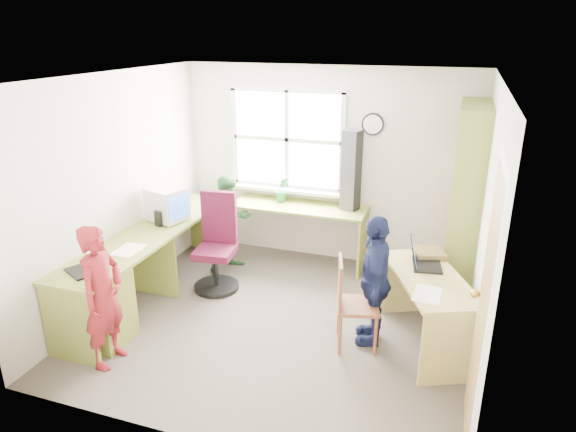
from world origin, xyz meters
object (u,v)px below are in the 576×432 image
object	(u,v)px
swivel_chair	(217,248)
wooden_chair	(351,300)
cd_tower	(351,171)
person_red	(103,297)
person_navy	(375,280)
right_desk	(428,296)
laptop_left	(87,265)
bookshelf	(464,209)
person_green	(231,224)
crt_monitor	(167,204)
potted_plant	(283,190)
l_desk	(149,274)
laptop_right	(421,260)

from	to	relation	value
swivel_chair	wooden_chair	bearing A→B (deg)	-28.98
swivel_chair	cd_tower	world-z (taller)	cd_tower
person_red	person_navy	xyz separation A→B (m)	(2.14, 1.08, -0.02)
right_desk	laptop_left	distance (m)	3.08
right_desk	wooden_chair	size ratio (longest dim) A/B	1.55
wooden_chair	cd_tower	size ratio (longest dim) A/B	0.90
bookshelf	person_green	world-z (taller)	bookshelf
right_desk	crt_monitor	world-z (taller)	crt_monitor
potted_plant	person_green	size ratio (longest dim) A/B	0.27
l_desk	right_desk	world-z (taller)	l_desk
wooden_chair	person_green	world-z (taller)	person_green
laptop_right	potted_plant	world-z (taller)	potted_plant
person_red	laptop_left	bearing A→B (deg)	55.04
swivel_chair	cd_tower	size ratio (longest dim) A/B	1.15
potted_plant	swivel_chair	bearing A→B (deg)	-113.56
person_green	person_red	bearing A→B (deg)	-159.14
l_desk	cd_tower	bearing A→B (deg)	46.85
person_navy	swivel_chair	bearing A→B (deg)	-114.56
potted_plant	person_green	world-z (taller)	person_green
swivel_chair	crt_monitor	bearing A→B (deg)	177.18
right_desk	person_navy	distance (m)	0.50
laptop_right	person_green	world-z (taller)	person_green
bookshelf	person_navy	distance (m)	1.45
wooden_chair	laptop_left	distance (m)	2.39
person_navy	potted_plant	bearing A→B (deg)	-145.68
bookshelf	laptop_right	xyz separation A→B (m)	(-0.34, -0.91, -0.24)
laptop_left	person_green	bearing A→B (deg)	101.40
laptop_left	person_red	world-z (taller)	person_red
wooden_chair	cd_tower	bearing A→B (deg)	87.86
crt_monitor	cd_tower	size ratio (longest dim) A/B	0.48
person_navy	person_red	bearing A→B (deg)	-72.13
laptop_left	person_navy	bearing A→B (deg)	47.31
cd_tower	person_navy	distance (m)	1.72
l_desk	laptop_left	bearing A→B (deg)	-108.34
l_desk	wooden_chair	size ratio (longest dim) A/B	3.42
bookshelf	person_green	size ratio (longest dim) A/B	1.78
right_desk	person_navy	size ratio (longest dim) A/B	1.06
laptop_right	swivel_chair	bearing A→B (deg)	75.40
person_red	laptop_right	bearing A→B (deg)	-62.30
bookshelf	cd_tower	xyz separation A→B (m)	(-1.29, 0.31, 0.22)
wooden_chair	person_red	size ratio (longest dim) A/B	0.67
wooden_chair	person_red	world-z (taller)	person_red
l_desk	person_navy	distance (m)	2.26
laptop_left	person_red	xyz separation A→B (m)	(0.30, -0.20, -0.15)
swivel_chair	laptop_left	world-z (taller)	swivel_chair
wooden_chair	person_green	xyz separation A→B (m)	(-1.71, 1.13, 0.12)
person_green	potted_plant	bearing A→B (deg)	-14.61
swivel_chair	person_navy	xyz separation A→B (m)	(1.86, -0.52, 0.16)
person_green	l_desk	bearing A→B (deg)	-167.60
bookshelf	crt_monitor	size ratio (longest dim) A/B	4.55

